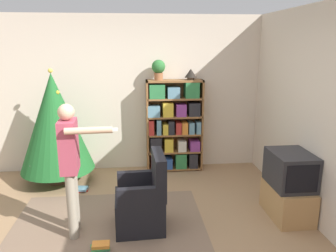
{
  "coord_description": "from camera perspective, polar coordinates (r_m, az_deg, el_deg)",
  "views": [
    {
      "loc": [
        0.12,
        -3.26,
        2.14
      ],
      "look_at": [
        0.54,
        1.01,
        1.05
      ],
      "focal_mm": 35.0,
      "sensor_mm": 36.0,
      "label": 1
    }
  ],
  "objects": [
    {
      "name": "ground_plane",
      "position": [
        3.9,
        -6.88,
        -19.11
      ],
      "size": [
        14.0,
        14.0,
        0.0
      ],
      "primitive_type": "plane",
      "color": "#9E7A56"
    },
    {
      "name": "tv_stand",
      "position": [
        4.49,
        20.06,
        -12.15
      ],
      "size": [
        0.44,
        0.7,
        0.42
      ],
      "color": "tan",
      "rests_on": "ground_plane"
    },
    {
      "name": "armchair",
      "position": [
        3.96,
        -4.37,
        -13.11
      ],
      "size": [
        0.59,
        0.58,
        0.92
      ],
      "rotation": [
        0.0,
        0.0,
        -1.53
      ],
      "color": "black",
      "rests_on": "ground_plane"
    },
    {
      "name": "bookshelf",
      "position": [
        5.54,
        1.11,
        0.03
      ],
      "size": [
        0.94,
        0.29,
        1.55
      ],
      "color": "brown",
      "rests_on": "ground_plane"
    },
    {
      "name": "christmas_tree",
      "position": [
        5.27,
        -19.11,
        0.54
      ],
      "size": [
        1.12,
        1.12,
        1.78
      ],
      "color": "#4C3323",
      "rests_on": "ground_plane"
    },
    {
      "name": "potted_plant",
      "position": [
        5.37,
        -1.67,
        10.0
      ],
      "size": [
        0.22,
        0.22,
        0.33
      ],
      "color": "#935B38",
      "rests_on": "bookshelf"
    },
    {
      "name": "standing_person",
      "position": [
        3.75,
        -16.59,
        -5.73
      ],
      "size": [
        0.64,
        0.47,
        1.52
      ],
      "rotation": [
        0.0,
        0.0,
        -1.52
      ],
      "color": "#9E937F",
      "rests_on": "ground_plane"
    },
    {
      "name": "book_pile_near_tree",
      "position": [
        5.13,
        -14.78,
        -10.59
      ],
      "size": [
        0.2,
        0.17,
        0.05
      ],
      "color": "#B22D28",
      "rests_on": "ground_plane"
    },
    {
      "name": "television",
      "position": [
        4.32,
        20.55,
        -7.11
      ],
      "size": [
        0.47,
        0.6,
        0.43
      ],
      "color": "#28282D",
      "rests_on": "tv_stand"
    },
    {
      "name": "book_pile_by_chair",
      "position": [
        3.74,
        -11.65,
        -20.07
      ],
      "size": [
        0.22,
        0.18,
        0.1
      ],
      "color": "#843889",
      "rests_on": "ground_plane"
    },
    {
      "name": "wall_back",
      "position": [
        5.62,
        -6.88,
        5.54
      ],
      "size": [
        8.0,
        0.1,
        2.6
      ],
      "color": "beige",
      "rests_on": "ground_plane"
    },
    {
      "name": "area_rug",
      "position": [
        4.11,
        -10.37,
        -17.34
      ],
      "size": [
        2.3,
        1.89,
        0.01
      ],
      "color": "#7F6651",
      "rests_on": "ground_plane"
    },
    {
      "name": "wall_right",
      "position": [
        4.0,
        27.17,
        0.55
      ],
      "size": [
        0.1,
        8.0,
        2.6
      ],
      "color": "beige",
      "rests_on": "ground_plane"
    },
    {
      "name": "game_remote",
      "position": [
        4.17,
        19.9,
        -10.85
      ],
      "size": [
        0.04,
        0.12,
        0.02
      ],
      "color": "white",
      "rests_on": "tv_stand"
    },
    {
      "name": "table_lamp",
      "position": [
        5.44,
        3.98,
        9.09
      ],
      "size": [
        0.2,
        0.2,
        0.18
      ],
      "color": "#473828",
      "rests_on": "bookshelf"
    }
  ]
}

